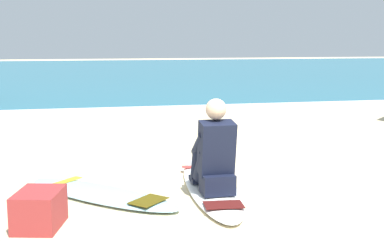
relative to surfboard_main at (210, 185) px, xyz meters
The scene contains 7 objects.
ground_plane 0.74m from the surfboard_main, 82.24° to the right, with size 80.00×80.00×0.00m, color beige.
sea 19.42m from the surfboard_main, 89.71° to the left, with size 80.00×28.00×0.10m, color teal.
breaking_foam 5.72m from the surfboard_main, 89.01° to the left, with size 80.00×0.90×0.11m, color white.
surfboard_main is the anchor object (origin of this frame).
surfer_seated 0.51m from the surfboard_main, 97.19° to the right, with size 0.38×0.70×0.95m.
surfboard_spare_near 1.18m from the surfboard_main, behind, with size 1.74×1.75×0.08m.
beach_bag 1.90m from the surfboard_main, 154.49° to the right, with size 0.36×0.48×0.32m, color maroon.
Camera 1 is at (-1.39, -4.41, 1.59)m, focal length 47.29 mm.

